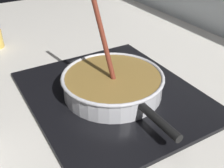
% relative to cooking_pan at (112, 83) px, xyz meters
% --- Properties ---
extents(ground, '(2.40, 1.60, 0.04)m').
position_rel_cooking_pan_xyz_m(ground, '(0.00, -0.12, -0.07)').
color(ground, beige).
extents(hob_plate, '(0.56, 0.48, 0.01)m').
position_rel_cooking_pan_xyz_m(hob_plate, '(-0.00, 0.00, -0.04)').
color(hob_plate, black).
rests_on(hob_plate, ground).
extents(burner_ring, '(0.16, 0.16, 0.01)m').
position_rel_cooking_pan_xyz_m(burner_ring, '(-0.00, 0.00, -0.03)').
color(burner_ring, '#592D0C').
rests_on(burner_ring, hob_plate).
extents(spare_burner, '(0.13, 0.13, 0.01)m').
position_rel_cooking_pan_xyz_m(spare_burner, '(-0.19, 0.00, -0.03)').
color(spare_burner, '#262628').
rests_on(spare_burner, hob_plate).
extents(cooking_pan, '(0.45, 0.30, 0.30)m').
position_rel_cooking_pan_xyz_m(cooking_pan, '(0.00, 0.00, 0.00)').
color(cooking_pan, silver).
rests_on(cooking_pan, hob_plate).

